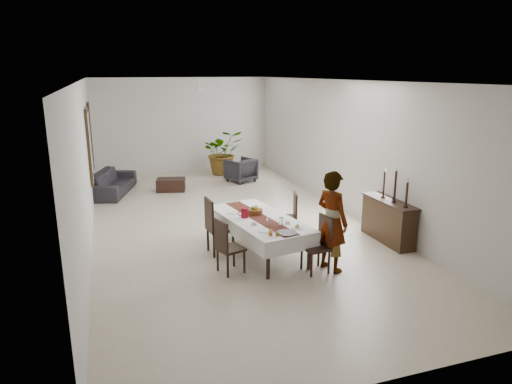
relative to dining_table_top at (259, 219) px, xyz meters
The scene contains 87 objects.
floor 2.09m from the dining_table_top, 91.86° to the left, with size 6.00×12.00×0.00m, color beige.
ceiling 3.20m from the dining_table_top, 91.86° to the left, with size 6.00×12.00×0.02m, color silver.
wall_back 8.03m from the dining_table_top, 90.46° to the left, with size 6.00×0.02×3.20m, color silver.
wall_front 4.13m from the dining_table_top, 90.91° to the right, with size 6.00×0.02×3.20m, color silver.
wall_left 3.76m from the dining_table_top, 147.16° to the left, with size 0.02×12.00×3.20m, color silver.
wall_right 3.66m from the dining_table_top, 33.97° to the left, with size 0.02×12.00×3.20m, color silver.
dining_table_top is the anchor object (origin of this frame).
table_leg_fl 1.20m from the dining_table_top, 101.25° to the right, with size 0.07×0.07×0.66m, color black.
table_leg_fr 1.20m from the dining_table_top, 59.04° to the right, with size 0.07×0.07×0.66m, color black.
table_leg_bl 1.20m from the dining_table_top, 120.96° to the left, with size 0.07×0.07×0.66m, color black.
table_leg_br 1.20m from the dining_table_top, 78.75° to the left, with size 0.07×0.07×0.66m, color black.
tablecloth_top 0.03m from the dining_table_top, 90.00° to the left, with size 1.11×2.42×0.01m, color white.
tablecloth_drape_left 0.56m from the dining_table_top, behind, with size 0.01×2.42×0.28m, color white.
tablecloth_drape_right 0.56m from the dining_table_top, ahead, with size 0.01×2.42×0.28m, color silver.
tablecloth_drape_near 1.21m from the dining_table_top, 80.14° to the right, with size 1.11×0.01×0.28m, color white.
tablecloth_drape_far 1.21m from the dining_table_top, 99.86° to the left, with size 1.11×0.01×0.28m, color silver.
table_runner 0.04m from the dining_table_top, 90.00° to the left, with size 0.33×2.35×0.00m, color maroon.
red_pitcher 0.30m from the dining_table_top, 158.89° to the left, with size 0.14×0.14×0.19m, color maroon.
pitcher_handle 0.37m from the dining_table_top, 165.74° to the left, with size 0.11×0.11×0.02m, color maroon.
wine_glass_near 0.63m from the dining_table_top, 69.68° to the right, with size 0.07×0.07×0.16m, color white.
wine_glass_mid 0.54m from the dining_table_top, 90.45° to the right, with size 0.07×0.07×0.16m, color silver.
teacup_right 0.63m from the dining_table_top, 53.58° to the right, with size 0.08×0.08×0.06m, color silver.
saucer_right 0.63m from the dining_table_top, 53.58° to the right, with size 0.14×0.14×0.01m, color white.
teacup_left 0.44m from the dining_table_top, 120.74° to the right, with size 0.08×0.08×0.06m, color silver.
saucer_left 0.43m from the dining_table_top, 120.74° to the right, with size 0.14×0.14×0.01m, color silver.
plate_near_right 0.90m from the dining_table_top, 60.01° to the right, with size 0.23×0.23×0.01m, color white.
bread_near_right 0.90m from the dining_table_top, 60.01° to the right, with size 0.08×0.08×0.08m, color #D7B469.
plate_near_left 0.76m from the dining_table_top, 101.94° to the right, with size 0.23×0.23×0.01m, color white.
plate_far_left 0.60m from the dining_table_top, 130.05° to the left, with size 0.23×0.23×0.01m, color white.
serving_tray 0.99m from the dining_table_top, 80.14° to the right, with size 0.34×0.34×0.02m, color #444449.
jam_jar_a 1.04m from the dining_table_top, 91.66° to the right, with size 0.06×0.06×0.07m, color brown.
jam_jar_b 1.01m from the dining_table_top, 97.56° to the right, with size 0.06×0.06×0.07m, color #904C14.
jam_jar_c 0.90m from the dining_table_top, 96.50° to the right, with size 0.06×0.06×0.07m, color #956515.
fruit_basket 0.25m from the dining_table_top, 88.55° to the left, with size 0.28×0.28×0.09m, color brown.
fruit_red 0.30m from the dining_table_top, 83.35° to the left, with size 0.08×0.08×0.08m, color #A42810.
fruit_green 0.30m from the dining_table_top, 97.81° to the left, with size 0.08×0.08×0.08m, color #527723.
fruit_yellow 0.25m from the dining_table_top, 85.82° to the left, with size 0.08×0.08×0.08m, color gold.
chair_right_near_seat 1.31m from the dining_table_top, 59.43° to the right, with size 0.42×0.42×0.05m, color black.
chair_right_near_leg_fl 1.59m from the dining_table_top, 56.36° to the right, with size 0.04×0.04×0.42m, color black.
chair_right_near_leg_fr 1.31m from the dining_table_top, 48.63° to the right, with size 0.04×0.04×0.42m, color black.
chair_right_near_leg_bl 1.46m from the dining_table_top, 68.97° to the right, with size 0.04×0.04×0.42m, color black.
chair_right_near_leg_br 1.16m from the dining_table_top, 63.82° to the right, with size 0.04×0.04×0.42m, color black.
chair_right_near_back 1.38m from the dining_table_top, 52.23° to the right, with size 0.42×0.04×0.54m, color black.
chair_right_far_seat 1.08m from the dining_table_top, 38.33° to the left, with size 0.41×0.41×0.05m, color black.
chair_right_far_leg_fl 1.15m from the dining_table_top, 25.48° to the left, with size 0.04×0.04×0.40m, color black.
chair_right_far_leg_fr 1.37m from the dining_table_top, 36.64° to the left, with size 0.04×0.04×0.40m, color black.
chair_right_far_leg_bl 0.95m from the dining_table_top, 40.97° to the left, with size 0.04×0.04×0.40m, color black.
chair_right_far_leg_br 1.21m from the dining_table_top, 50.31° to the left, with size 0.04×0.04×0.40m, color black.
chair_right_far_back 1.17m from the dining_table_top, 30.98° to the left, with size 0.41×0.04×0.52m, color black.
chair_left_near_seat 1.02m from the dining_table_top, 138.45° to the right, with size 0.41×0.41×0.05m, color black.
chair_left_near_leg_fl 1.19m from the dining_table_top, 150.23° to the right, with size 0.04×0.04×0.41m, color black.
chair_left_near_leg_fr 1.31m from the dining_table_top, 134.61° to the right, with size 0.04×0.04×0.41m, color black.
chair_left_near_leg_bl 0.91m from the dining_table_top, 144.52° to the right, with size 0.04×0.04×0.41m, color black.
chair_left_near_leg_br 1.05m from the dining_table_top, 124.64° to the right, with size 0.04×0.04×0.41m, color black.
chair_left_near_back 1.16m from the dining_table_top, 142.34° to the right, with size 0.41×0.04×0.52m, color black.
chair_left_far_seat 0.77m from the dining_table_top, 159.94° to the left, with size 0.46×0.46×0.05m, color black.
chair_left_far_leg_fl 1.10m from the dining_table_top, 154.71° to the left, with size 0.05×0.05×0.46m, color black.
chair_left_far_leg_fr 0.98m from the dining_table_top, behind, with size 0.05×0.05×0.46m, color black.
chair_left_far_leg_bl 0.83m from the dining_table_top, 138.86° to the left, with size 0.05×0.05×0.46m, color black.
chair_left_far_leg_br 0.68m from the dining_table_top, behind, with size 0.05×0.05×0.46m, color black.
chair_left_far_back 0.95m from the dining_table_top, 165.39° to the left, with size 0.46×0.04×0.59m, color black.
woman 1.47m from the dining_table_top, 49.30° to the right, with size 0.65×0.43×1.78m, color gray.
sideboard_body 2.74m from the dining_table_top, ahead, with size 0.37×1.40×0.84m, color black.
sideboard_top 2.73m from the dining_table_top, ahead, with size 0.41×1.46×0.03m, color black.
candlestick_near_base 2.82m from the dining_table_top, 15.22° to the right, with size 0.09×0.09×0.03m, color black.
candlestick_near_shaft 2.85m from the dining_table_top, 15.22° to the right, with size 0.05×0.05×0.47m, color black.
candlestick_near_candle 2.91m from the dining_table_top, 15.22° to the right, with size 0.03×0.03×0.07m, color silver.
candlestick_mid_base 2.75m from the dining_table_top, ahead, with size 0.09×0.09×0.03m, color black.
candlestick_mid_shaft 2.79m from the dining_table_top, ahead, with size 0.05×0.05×0.61m, color black.
candlestick_mid_candle 2.87m from the dining_table_top, ahead, with size 0.03×0.03×0.07m, color silver.
candlestick_far_base 2.72m from the dining_table_top, ahead, with size 0.09×0.09×0.03m, color black.
candlestick_far_shaft 2.76m from the dining_table_top, ahead, with size 0.05×0.05×0.51m, color black.
candlestick_far_candle 2.82m from the dining_table_top, ahead, with size 0.03×0.03×0.07m, color beige.
sofa 6.11m from the dining_table_top, 114.59° to the left, with size 2.19×0.85×0.64m, color #272429.
armchair 5.95m from the dining_table_top, 76.77° to the left, with size 0.79×0.81×0.74m, color #2B292E.
coffee_table 5.41m from the dining_table_top, 99.77° to the left, with size 0.81×0.54×0.36m, color black.
potted_plant 7.15m from the dining_table_top, 81.03° to the left, with size 1.35×1.17×1.50m, color #285E25.
mirror_frame_near 5.24m from the dining_table_top, 125.90° to the left, with size 0.06×1.05×1.85m, color black.
mirror_glass_near 5.22m from the dining_table_top, 125.58° to the left, with size 0.01×0.90×1.70m, color white.
mirror_frame_far 7.03m from the dining_table_top, 115.72° to the left, with size 0.06×1.05×1.85m, color black.
mirror_glass_far 7.01m from the dining_table_top, 115.46° to the left, with size 0.01×0.90×1.70m, color white.
fan_rod 5.54m from the dining_table_top, 90.74° to the left, with size 0.04×0.04×0.20m, color white.
fan_hub 5.45m from the dining_table_top, 90.74° to the left, with size 0.16×0.16×0.08m, color white.
fan_blade_n 5.77m from the dining_table_top, 90.69° to the left, with size 0.10×0.55×0.01m, color silver.
fan_blade_s 5.13m from the dining_table_top, 90.79° to the left, with size 0.10×0.55×0.01m, color silver.
fan_blade_e 5.46m from the dining_table_top, 86.71° to the left, with size 0.55×0.10×0.01m, color silver.
fan_blade_w 5.47m from the dining_table_top, 94.76° to the left, with size 0.55×0.10×0.01m, color white.
Camera 1 is at (-2.59, -9.74, 3.39)m, focal length 32.00 mm.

